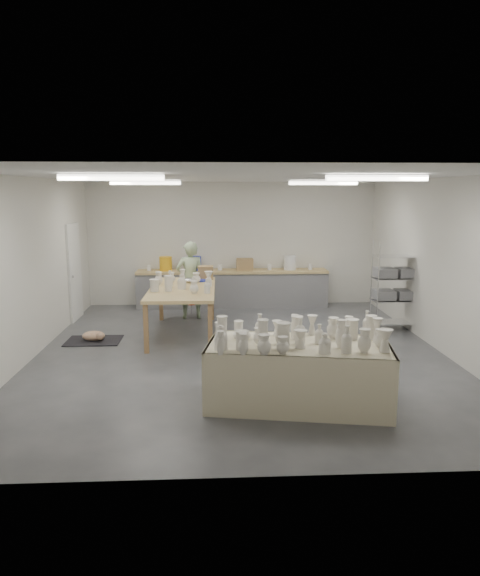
{
  "coord_description": "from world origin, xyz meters",
  "views": [
    {
      "loc": [
        -0.44,
        -8.58,
        2.74
      ],
      "look_at": [
        0.02,
        0.5,
        1.05
      ],
      "focal_mm": 32.0,
      "sensor_mm": 36.0,
      "label": 1
    }
  ],
  "objects": [
    {
      "name": "room",
      "position": [
        -0.11,
        0.08,
        2.06
      ],
      "size": [
        8.0,
        8.02,
        3.0
      ],
      "color": "#424449",
      "rests_on": "ground"
    },
    {
      "name": "wire_shelf",
      "position": [
        3.2,
        1.4,
        0.92
      ],
      "size": [
        0.88,
        0.48,
        1.8
      ],
      "color": "silver",
      "rests_on": "ground"
    },
    {
      "name": "work_table",
      "position": [
        -1.03,
        1.31,
        0.93
      ],
      "size": [
        1.27,
        2.5,
        1.27
      ],
      "rotation": [
        0.0,
        0.0,
        -0.01
      ],
      "color": "tan",
      "rests_on": "ground"
    },
    {
      "name": "red_stool",
      "position": [
        -0.96,
        2.83,
        0.26
      ],
      "size": [
        0.42,
        0.42,
        0.3
      ],
      "rotation": [
        0.0,
        0.0,
        -0.41
      ],
      "color": "red",
      "rests_on": "ground"
    },
    {
      "name": "rug",
      "position": [
        -2.71,
        0.82,
        0.01
      ],
      "size": [
        1.0,
        0.7,
        0.02
      ],
      "primitive_type": "cube",
      "color": "black",
      "rests_on": "ground"
    },
    {
      "name": "drying_table",
      "position": [
        0.65,
        -2.26,
        0.46
      ],
      "size": [
        2.49,
        1.49,
        1.19
      ],
      "rotation": [
        0.0,
        0.0,
        -0.17
      ],
      "color": "olive",
      "rests_on": "ground"
    },
    {
      "name": "potter",
      "position": [
        -0.96,
        2.56,
        0.85
      ],
      "size": [
        0.67,
        0.48,
        1.71
      ],
      "primitive_type": "imported",
      "rotation": [
        0.0,
        0.0,
        3.26
      ],
      "color": "#93A983",
      "rests_on": "ground"
    },
    {
      "name": "cat",
      "position": [
        -2.69,
        0.81,
        0.11
      ],
      "size": [
        0.5,
        0.43,
        0.18
      ],
      "rotation": [
        0.0,
        0.0,
        -0.38
      ],
      "color": "white",
      "rests_on": "rug"
    },
    {
      "name": "back_counter",
      "position": [
        -0.01,
        3.68,
        0.49
      ],
      "size": [
        4.6,
        0.6,
        1.24
      ],
      "color": "tan",
      "rests_on": "ground"
    }
  ]
}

